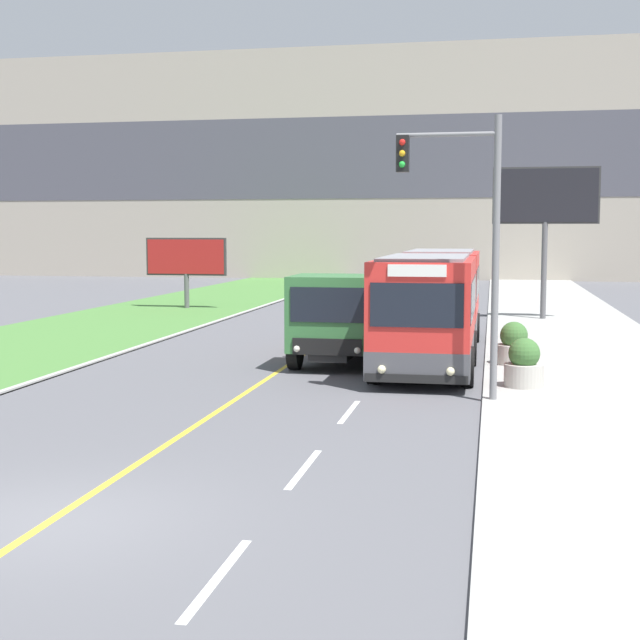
{
  "coord_description": "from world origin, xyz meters",
  "views": [
    {
      "loc": [
        5.66,
        -10.49,
        3.82
      ],
      "look_at": [
        1.1,
        13.06,
        1.4
      ],
      "focal_mm": 50.0,
      "sensor_mm": 36.0,
      "label": 1
    }
  ],
  "objects_px": {
    "billboard_large": "(546,203)",
    "planter_round_second": "(514,345)",
    "car_distant": "(454,300)",
    "planter_round_near": "(524,365)",
    "dump_truck": "(340,319)",
    "traffic_light_mast": "(468,222)",
    "billboard_small": "(186,259)",
    "city_bus": "(434,304)"
  },
  "relations": [
    {
      "from": "billboard_large",
      "to": "planter_round_second",
      "type": "height_order",
      "value": "billboard_large"
    },
    {
      "from": "car_distant",
      "to": "planter_round_near",
      "type": "distance_m",
      "value": 19.03
    },
    {
      "from": "dump_truck",
      "to": "traffic_light_mast",
      "type": "relative_size",
      "value": 0.99
    },
    {
      "from": "billboard_small",
      "to": "dump_truck",
      "type": "bearing_deg",
      "value": -57.95
    },
    {
      "from": "city_bus",
      "to": "dump_truck",
      "type": "xyz_separation_m",
      "value": [
        -2.53,
        -2.05,
        -0.3
      ]
    },
    {
      "from": "car_distant",
      "to": "traffic_light_mast",
      "type": "bearing_deg",
      "value": -86.84
    },
    {
      "from": "billboard_small",
      "to": "planter_round_near",
      "type": "relative_size",
      "value": 3.43
    },
    {
      "from": "car_distant",
      "to": "billboard_large",
      "type": "relative_size",
      "value": 0.66
    },
    {
      "from": "car_distant",
      "to": "planter_round_near",
      "type": "relative_size",
      "value": 3.64
    },
    {
      "from": "car_distant",
      "to": "planter_round_second",
      "type": "relative_size",
      "value": 3.59
    },
    {
      "from": "dump_truck",
      "to": "planter_round_second",
      "type": "relative_size",
      "value": 5.19
    },
    {
      "from": "traffic_light_mast",
      "to": "planter_round_near",
      "type": "distance_m",
      "value": 4.05
    },
    {
      "from": "city_bus",
      "to": "billboard_large",
      "type": "bearing_deg",
      "value": 72.25
    },
    {
      "from": "city_bus",
      "to": "billboard_large",
      "type": "height_order",
      "value": "billboard_large"
    },
    {
      "from": "city_bus",
      "to": "planter_round_near",
      "type": "xyz_separation_m",
      "value": [
        2.49,
        -5.18,
        -1.0
      ]
    },
    {
      "from": "planter_round_near",
      "to": "planter_round_second",
      "type": "bearing_deg",
      "value": 92.52
    },
    {
      "from": "planter_round_near",
      "to": "planter_round_second",
      "type": "relative_size",
      "value": 0.99
    },
    {
      "from": "traffic_light_mast",
      "to": "planter_round_near",
      "type": "relative_size",
      "value": 5.34
    },
    {
      "from": "planter_round_second",
      "to": "billboard_small",
      "type": "bearing_deg",
      "value": 133.43
    },
    {
      "from": "billboard_small",
      "to": "planter_round_second",
      "type": "distance_m",
      "value": 22.4
    },
    {
      "from": "traffic_light_mast",
      "to": "billboard_large",
      "type": "distance_m",
      "value": 19.21
    },
    {
      "from": "billboard_large",
      "to": "planter_round_near",
      "type": "xyz_separation_m",
      "value": [
        -1.36,
        -17.22,
        -4.38
      ]
    },
    {
      "from": "city_bus",
      "to": "billboard_small",
      "type": "height_order",
      "value": "billboard_small"
    },
    {
      "from": "traffic_light_mast",
      "to": "billboard_small",
      "type": "distance_m",
      "value": 25.92
    },
    {
      "from": "planter_round_near",
      "to": "car_distant",
      "type": "bearing_deg",
      "value": 97.49
    },
    {
      "from": "billboard_small",
      "to": "planter_round_second",
      "type": "relative_size",
      "value": 3.38
    },
    {
      "from": "city_bus",
      "to": "car_distant",
      "type": "bearing_deg",
      "value": 89.95
    },
    {
      "from": "city_bus",
      "to": "car_distant",
      "type": "relative_size",
      "value": 2.97
    },
    {
      "from": "traffic_light_mast",
      "to": "planter_round_near",
      "type": "bearing_deg",
      "value": 52.79
    },
    {
      "from": "dump_truck",
      "to": "car_distant",
      "type": "height_order",
      "value": "dump_truck"
    },
    {
      "from": "dump_truck",
      "to": "billboard_small",
      "type": "distance_m",
      "value": 19.79
    },
    {
      "from": "dump_truck",
      "to": "billboard_small",
      "type": "bearing_deg",
      "value": 122.05
    },
    {
      "from": "city_bus",
      "to": "billboard_small",
      "type": "xyz_separation_m",
      "value": [
        -13.02,
        14.7,
        0.84
      ]
    },
    {
      "from": "city_bus",
      "to": "car_distant",
      "type": "xyz_separation_m",
      "value": [
        0.01,
        13.69,
        -0.92
      ]
    },
    {
      "from": "car_distant",
      "to": "billboard_large",
      "type": "bearing_deg",
      "value": -23.18
    },
    {
      "from": "traffic_light_mast",
      "to": "billboard_small",
      "type": "height_order",
      "value": "traffic_light_mast"
    },
    {
      "from": "traffic_light_mast",
      "to": "billboard_large",
      "type": "xyz_separation_m",
      "value": [
        2.7,
        18.99,
        0.99
      ]
    },
    {
      "from": "dump_truck",
      "to": "car_distant",
      "type": "xyz_separation_m",
      "value": [
        2.54,
        15.73,
        -0.61
      ]
    },
    {
      "from": "planter_round_near",
      "to": "city_bus",
      "type": "bearing_deg",
      "value": 115.69
    },
    {
      "from": "city_bus",
      "to": "planter_round_second",
      "type": "height_order",
      "value": "city_bus"
    },
    {
      "from": "planter_round_near",
      "to": "dump_truck",
      "type": "bearing_deg",
      "value": 148.04
    },
    {
      "from": "dump_truck",
      "to": "planter_round_second",
      "type": "xyz_separation_m",
      "value": [
        4.86,
        0.53,
        -0.69
      ]
    }
  ]
}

